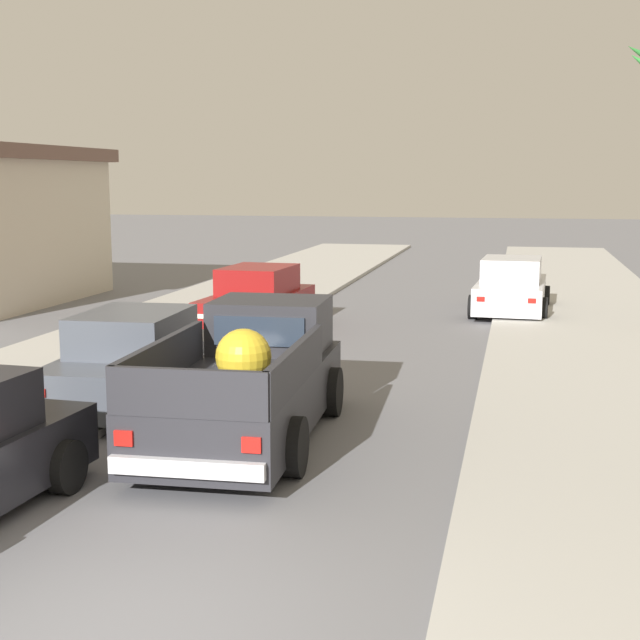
{
  "coord_description": "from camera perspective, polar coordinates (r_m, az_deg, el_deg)",
  "views": [
    {
      "loc": [
        3.17,
        -6.15,
        3.65
      ],
      "look_at": [
        -0.2,
        8.94,
        1.2
      ],
      "focal_mm": 50.03,
      "sensor_mm": 36.0,
      "label": 1
    }
  ],
  "objects": [
    {
      "name": "sidewalk_right",
      "position": [
        18.59,
        18.04,
        -2.58
      ],
      "size": [
        4.87,
        60.0,
        0.12
      ],
      "primitive_type": "cube",
      "color": "#B2AFA8",
      "rests_on": "ground"
    },
    {
      "name": "sidewalk_left",
      "position": [
        20.23,
        -11.45,
        -1.4
      ],
      "size": [
        4.87,
        60.0,
        0.12
      ],
      "primitive_type": "cube",
      "color": "#B2AFA8",
      "rests_on": "ground"
    },
    {
      "name": "car_right_mid",
      "position": [
        14.9,
        -11.72,
        -2.56
      ],
      "size": [
        2.18,
        4.33,
        1.54
      ],
      "color": "#474C56",
      "rests_on": "ground"
    },
    {
      "name": "car_left_near",
      "position": [
        21.89,
        -4.03,
        1.27
      ],
      "size": [
        2.19,
        4.33,
        1.54
      ],
      "color": "maroon",
      "rests_on": "ground"
    },
    {
      "name": "pickup_truck",
      "position": [
        12.76,
        -4.53,
        -3.98
      ],
      "size": [
        2.38,
        5.29,
        1.8
      ],
      "color": "#28282D",
      "rests_on": "ground"
    },
    {
      "name": "car_left_mid",
      "position": [
        24.94,
        12.13,
        2.04
      ],
      "size": [
        2.18,
        4.32,
        1.54
      ],
      "color": "silver",
      "rests_on": "ground"
    },
    {
      "name": "curb_right",
      "position": [
        18.52,
        14.84,
        -2.51
      ],
      "size": [
        0.16,
        60.0,
        0.1
      ],
      "primitive_type": "cube",
      "color": "silver",
      "rests_on": "ground"
    },
    {
      "name": "curb_left",
      "position": [
        19.84,
        -8.72,
        -1.56
      ],
      "size": [
        0.16,
        60.0,
        0.1
      ],
      "primitive_type": "cube",
      "color": "silver",
      "rests_on": "ground"
    },
    {
      "name": "ground_plane",
      "position": [
        7.83,
        -13.71,
        -19.08
      ],
      "size": [
        160.0,
        160.0,
        0.0
      ],
      "primitive_type": "plane",
      "color": "slate"
    }
  ]
}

